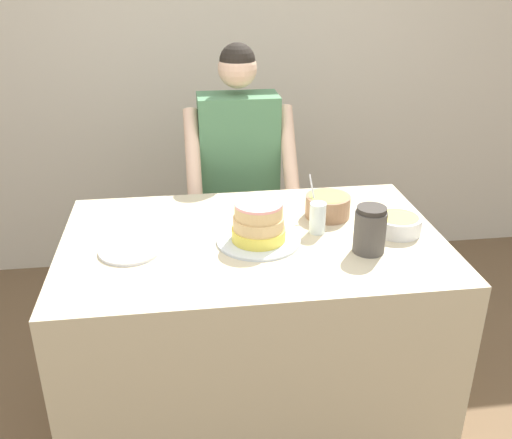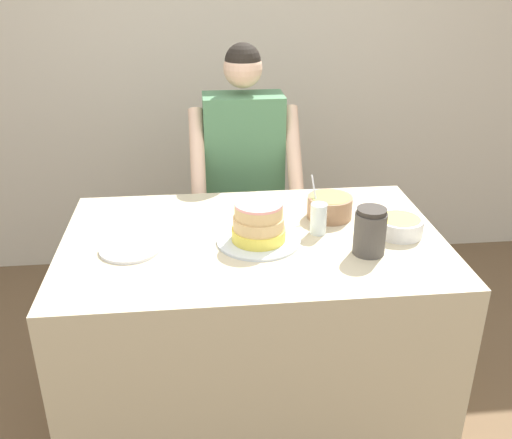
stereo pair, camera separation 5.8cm
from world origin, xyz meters
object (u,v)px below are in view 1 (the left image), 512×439
Objects in this scene: cake at (259,225)px; frosting_bowl_yellow at (398,224)px; frosting_bowl_olive at (328,205)px; drinking_glass at (318,218)px; ceramic_plate at (130,250)px; stoneware_jar at (370,230)px; person_baker at (239,170)px.

cake is 0.55m from frosting_bowl_yellow.
frosting_bowl_olive reaches higher than frosting_bowl_yellow.
frosting_bowl_olive is 0.16m from drinking_glass.
cake is 2.60× the size of drinking_glass.
cake is 1.74× the size of frosting_bowl_yellow.
frosting_bowl_olive is at bearing 14.73° from ceramic_plate.
ceramic_plate is (-0.47, -0.02, -0.06)m from cake.
frosting_bowl_olive is 1.05× the size of stoneware_jar.
drinking_glass is 0.70× the size of stoneware_jar.
frosting_bowl_yellow is at bearing -7.76° from drinking_glass.
frosting_bowl_yellow is (0.53, -0.82, 0.05)m from person_baker.
ceramic_plate is (-1.02, -0.02, -0.03)m from frosting_bowl_yellow.
frosting_bowl_yellow is at bearing 40.54° from stoneware_jar.
stoneware_jar is (0.39, -0.13, 0.02)m from cake.
person_baker is at bearing 111.03° from stoneware_jar.
drinking_glass is at bearing 5.34° from ceramic_plate.
frosting_bowl_yellow is (0.23, -0.18, -0.01)m from frosting_bowl_olive.
ceramic_plate is at bearing -174.66° from drinking_glass.
person_baker reaches higher than ceramic_plate.
frosting_bowl_olive is 0.81× the size of ceramic_plate.
stoneware_jar is (-0.16, -0.14, 0.05)m from frosting_bowl_yellow.
stoneware_jar is (0.86, -0.11, 0.08)m from ceramic_plate.
person_baker reaches higher than stoneware_jar.
stoneware_jar is at bearing -18.45° from cake.
stoneware_jar is at bearing -139.46° from frosting_bowl_yellow.
person_baker is 8.55× the size of frosting_bowl_yellow.
ceramic_plate is 1.29× the size of stoneware_jar.
drinking_glass is at bearing 11.97° from cake.
stoneware_jar reaches higher than frosting_bowl_yellow.
stoneware_jar is at bearing -7.45° from ceramic_plate.
person_baker is 1.03m from stoneware_jar.
drinking_glass is at bearing 129.71° from stoneware_jar.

